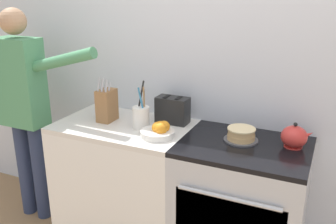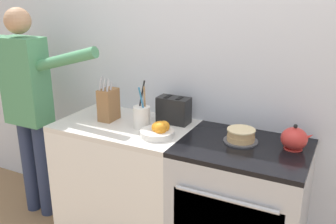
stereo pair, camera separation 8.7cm
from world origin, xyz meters
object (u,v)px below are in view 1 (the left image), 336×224
object	(u,v)px
tea_kettle	(294,137)
stove_range	(240,209)
person_baker	(24,99)
utensil_crock	(141,117)
knife_block	(107,105)
toaster	(173,110)
layer_cake	(241,135)
fruit_bowl	(159,131)

from	to	relation	value
tea_kettle	stove_range	bearing A→B (deg)	-161.43
tea_kettle	person_baker	world-z (taller)	person_baker
stove_range	utensil_crock	size ratio (longest dim) A/B	2.78
knife_block	person_baker	distance (m)	0.69
stove_range	toaster	distance (m)	0.80
stove_range	knife_block	bearing A→B (deg)	178.90
layer_cake	tea_kettle	xyz separation A→B (m)	(0.31, 0.04, 0.03)
person_baker	knife_block	bearing A→B (deg)	18.85
stove_range	person_baker	size ratio (longest dim) A/B	0.54
stove_range	utensil_crock	distance (m)	0.89
stove_range	tea_kettle	xyz separation A→B (m)	(0.28, 0.09, 0.52)
stove_range	utensil_crock	xyz separation A→B (m)	(-0.71, -0.01, 0.53)
fruit_bowl	stove_range	bearing A→B (deg)	10.39
person_baker	tea_kettle	bearing A→B (deg)	15.02
stove_range	layer_cake	xyz separation A→B (m)	(-0.04, 0.05, 0.49)
layer_cake	fruit_bowl	world-z (taller)	fruit_bowl
knife_block	tea_kettle	bearing A→B (deg)	3.26
knife_block	fruit_bowl	xyz separation A→B (m)	(0.47, -0.12, -0.08)
knife_block	utensil_crock	bearing A→B (deg)	-5.42
layer_cake	utensil_crock	size ratio (longest dim) A/B	0.66
knife_block	toaster	bearing A→B (deg)	19.63
layer_cake	utensil_crock	world-z (taller)	utensil_crock
layer_cake	knife_block	distance (m)	0.97
tea_kettle	knife_block	xyz separation A→B (m)	(-1.28, -0.07, 0.05)
layer_cake	toaster	size ratio (longest dim) A/B	0.88
layer_cake	knife_block	size ratio (longest dim) A/B	0.66
stove_range	person_baker	bearing A→B (deg)	-176.96
tea_kettle	utensil_crock	distance (m)	0.99
utensil_crock	person_baker	world-z (taller)	person_baker
fruit_bowl	toaster	world-z (taller)	toaster
person_baker	utensil_crock	bearing A→B (deg)	14.49
utensil_crock	toaster	distance (m)	0.24
utensil_crock	fruit_bowl	bearing A→B (deg)	-26.51
toaster	layer_cake	bearing A→B (deg)	-13.16
fruit_bowl	toaster	bearing A→B (deg)	95.87
knife_block	person_baker	xyz separation A→B (m)	(-0.68, -0.11, -0.01)
fruit_bowl	person_baker	xyz separation A→B (m)	(-1.15, 0.01, 0.06)
tea_kettle	utensil_crock	xyz separation A→B (m)	(-0.99, -0.10, 0.02)
toaster	person_baker	xyz separation A→B (m)	(-1.12, -0.27, 0.01)
stove_range	layer_cake	distance (m)	0.50
utensil_crock	toaster	bearing A→B (deg)	50.93
utensil_crock	person_baker	size ratio (longest dim) A/B	0.19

